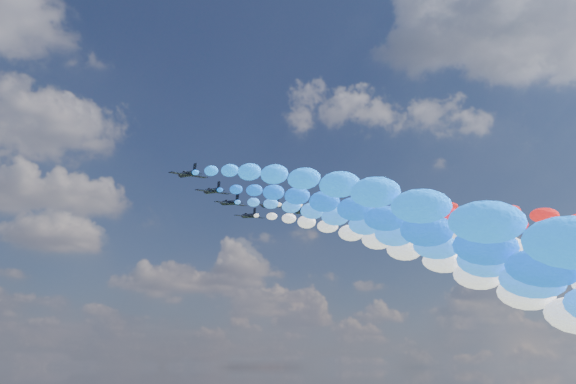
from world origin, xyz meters
TOP-DOWN VIEW (x-y plane):
  - jet_0 at (-29.09, -5.23)m, footprint 8.29×11.12m
  - trail_0 at (-29.09, -64.87)m, footprint 5.71×116.14m
  - jet_1 at (-19.25, 4.94)m, footprint 7.93×10.86m
  - trail_1 at (-19.25, -54.69)m, footprint 5.71×116.14m
  - jet_2 at (-11.05, 13.26)m, footprint 8.64×11.37m
  - trail_2 at (-11.05, -46.38)m, footprint 5.71×116.14m
  - jet_3 at (-1.40, 10.54)m, footprint 7.91×10.85m
  - trail_3 at (-1.40, -49.10)m, footprint 5.71×116.14m
  - jet_4 at (-0.66, 24.05)m, footprint 8.29×11.12m
  - trail_4 at (-0.66, -35.58)m, footprint 5.71×116.14m
  - jet_5 at (9.38, 12.60)m, footprint 8.40×11.20m
  - trail_5 at (9.38, -47.04)m, footprint 5.71×116.14m
  - jet_6 at (21.54, 2.45)m, footprint 8.25×11.09m
  - trail_6 at (21.54, -57.19)m, footprint 5.71×116.14m
  - jet_7 at (30.77, -5.54)m, footprint 8.30×11.13m

SIDE VIEW (x-z plane):
  - trail_0 at x=-29.09m, z-range 60.80..105.76m
  - trail_1 at x=-19.25m, z-range 60.80..105.76m
  - trail_2 at x=-11.05m, z-range 60.80..105.76m
  - trail_3 at x=-1.40m, z-range 60.80..105.76m
  - trail_4 at x=-0.66m, z-range 60.80..105.76m
  - trail_5 at x=9.38m, z-range 60.80..105.76m
  - trail_6 at x=21.54m, z-range 60.80..105.76m
  - jet_0 at x=-29.09m, z-range 101.62..105.80m
  - jet_1 at x=-19.25m, z-range 101.62..105.80m
  - jet_2 at x=-11.05m, z-range 101.62..105.80m
  - jet_3 at x=-1.40m, z-range 101.62..105.80m
  - jet_4 at x=-0.66m, z-range 101.62..105.80m
  - jet_5 at x=9.38m, z-range 101.62..105.80m
  - jet_6 at x=21.54m, z-range 101.62..105.80m
  - jet_7 at x=30.77m, z-range 101.62..105.80m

